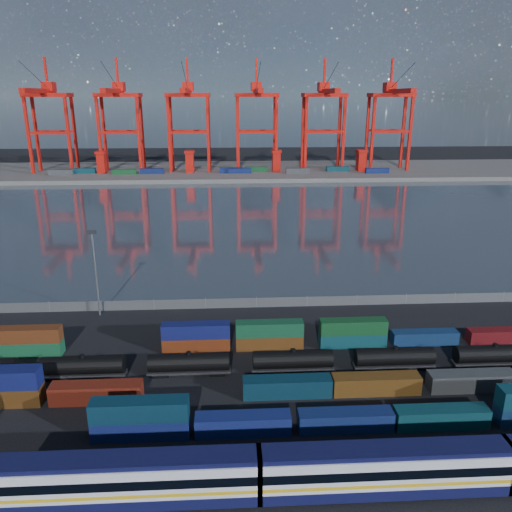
{
  "coord_description": "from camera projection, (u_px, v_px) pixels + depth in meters",
  "views": [
    {
      "loc": [
        -5.11,
        -62.47,
        39.71
      ],
      "look_at": [
        0.0,
        30.0,
        10.0
      ],
      "focal_mm": 35.0,
      "sensor_mm": 36.0,
      "label": 1
    }
  ],
  "objects": [
    {
      "name": "far_quay",
      "position": [
        238.0,
        171.0,
        271.15
      ],
      "size": [
        700.0,
        70.0,
        2.0
      ],
      "primitive_type": "cube",
      "color": "#514F4C",
      "rests_on": "ground"
    },
    {
      "name": "ground",
      "position": [
        267.0,
        385.0,
        71.8
      ],
      "size": [
        700.0,
        700.0,
        0.0
      ],
      "primitive_type": "plane",
      "color": "black",
      "rests_on": "ground"
    },
    {
      "name": "container_row_south",
      "position": [
        303.0,
        417.0,
        61.5
      ],
      "size": [
        139.67,
        2.4,
        5.11
      ],
      "color": "#373A3C",
      "rests_on": "ground"
    },
    {
      "name": "distant_mountains",
      "position": [
        248.0,
        35.0,
        1529.01
      ],
      "size": [
        2470.0,
        1100.0,
        520.0
      ],
      "color": "#1E2630",
      "rests_on": "ground"
    },
    {
      "name": "harbor_water",
      "position": [
        244.0,
        217.0,
        171.62
      ],
      "size": [
        700.0,
        700.0,
        0.0
      ],
      "primitive_type": "plane",
      "color": "#323D48",
      "rests_on": "ground"
    },
    {
      "name": "passenger_train",
      "position": [
        384.0,
        470.0,
        51.58
      ],
      "size": [
        78.54,
        3.28,
        5.62
      ],
      "color": "silver",
      "rests_on": "ground"
    },
    {
      "name": "yard_light_mast",
      "position": [
        95.0,
        269.0,
        92.1
      ],
      "size": [
        1.6,
        0.4,
        16.6
      ],
      "color": "slate",
      "rests_on": "ground"
    },
    {
      "name": "container_row_north",
      "position": [
        203.0,
        340.0,
        81.3
      ],
      "size": [
        139.93,
        2.24,
        4.78
      ],
      "color": "#102750",
      "rests_on": "ground"
    },
    {
      "name": "container_row_mid",
      "position": [
        229.0,
        386.0,
        68.56
      ],
      "size": [
        140.86,
        2.5,
        5.33
      ],
      "color": "#3C3E41",
      "rests_on": "ground"
    },
    {
      "name": "tanker_string",
      "position": [
        136.0,
        365.0,
        73.58
      ],
      "size": [
        120.91,
        2.67,
        3.82
      ],
      "color": "black",
      "rests_on": "ground"
    },
    {
      "name": "straddle_carriers",
      "position": [
        233.0,
        161.0,
        259.43
      ],
      "size": [
        140.0,
        7.0,
        11.1
      ],
      "color": "red",
      "rests_on": "far_quay"
    },
    {
      "name": "waterfront_fence",
      "position": [
        257.0,
        303.0,
        98.11
      ],
      "size": [
        160.12,
        0.12,
        2.2
      ],
      "color": "#595B5E",
      "rests_on": "ground"
    },
    {
      "name": "gantry_cranes",
      "position": [
        223.0,
        104.0,
        253.92
      ],
      "size": [
        197.42,
        43.05,
        58.3
      ],
      "color": "red",
      "rests_on": "ground"
    },
    {
      "name": "quay_containers",
      "position": [
        217.0,
        171.0,
        256.05
      ],
      "size": [
        172.58,
        10.99,
        2.6
      ],
      "color": "navy",
      "rests_on": "far_quay"
    }
  ]
}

